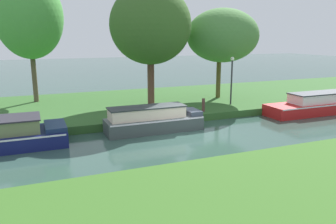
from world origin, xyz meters
TOP-DOWN VIEW (x-y plane):
  - ground_plane at (0.00, 0.00)m, footprint 120.00×120.00m
  - riverbank_far at (0.00, 7.00)m, footprint 72.00×10.00m
  - red_narrowboat at (9.28, 1.20)m, footprint 7.05×1.74m
  - slate_cruiser at (-1.44, 1.20)m, footprint 4.77×1.47m
  - willow_tree_left at (-6.61, 9.09)m, footprint 4.06×4.62m
  - willow_tree_centre at (0.04, 5.62)m, footprint 4.88×4.78m
  - willow_tree_right at (5.15, 5.81)m, footprint 4.92×4.25m
  - lamp_post at (4.66, 3.79)m, footprint 0.24×0.24m
  - mooring_post_near at (2.08, 2.59)m, footprint 0.17×0.17m

SIDE VIEW (x-z plane):
  - ground_plane at x=0.00m, z-range 0.00..0.00m
  - riverbank_far at x=0.00m, z-range 0.00..0.40m
  - red_narrowboat at x=9.28m, z-range -0.11..1.15m
  - slate_cruiser at x=-1.44m, z-range -0.07..1.20m
  - mooring_post_near at x=2.08m, z-range 0.40..1.15m
  - lamp_post at x=4.66m, z-range 0.78..3.73m
  - willow_tree_right at x=5.15m, z-range 1.62..7.60m
  - willow_tree_centre at x=0.04m, z-range 1.63..8.80m
  - willow_tree_left at x=-6.61m, z-range 1.77..9.68m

